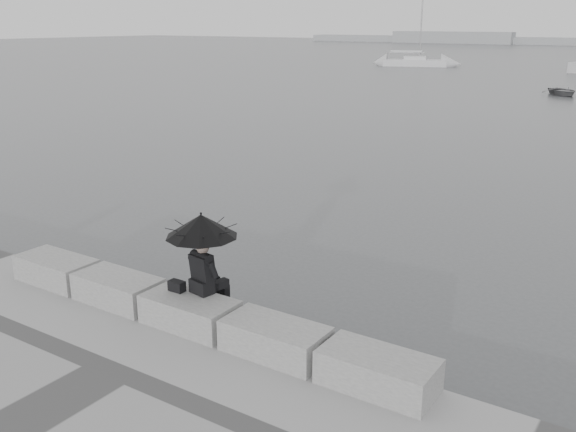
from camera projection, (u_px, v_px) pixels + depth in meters
The scene contains 10 objects.
ground at pixel (209, 342), 11.11m from camera, with size 360.00×360.00×0.00m, color #444749.
stone_block_far_left at pixel (57, 270), 12.32m from camera, with size 1.60×0.80×0.50m, color slate.
stone_block_left at pixel (118, 289), 11.43m from camera, with size 1.60×0.80×0.50m, color slate.
stone_block_centre at pixel (190, 312), 10.53m from camera, with size 1.60×0.80×0.50m, color slate.
stone_block_right at pixel (275, 339), 9.64m from camera, with size 1.60×0.80×0.50m, color slate.
stone_block_far_right at pixel (378, 372), 8.75m from camera, with size 1.60×0.80×0.50m, color slate.
seated_person at pixel (201, 235), 10.41m from camera, with size 1.19×1.19×1.39m.
bag at pixel (177, 286), 10.72m from camera, with size 0.28×0.16×0.18m, color black.
sailboat_left at pixel (415, 62), 78.65m from camera, with size 8.00×4.65×12.90m.
dinghy at pixel (562, 91), 47.88m from camera, with size 3.36×1.42×0.57m, color slate.
Camera 1 is at (6.64, -7.59, 5.34)m, focal length 40.00 mm.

